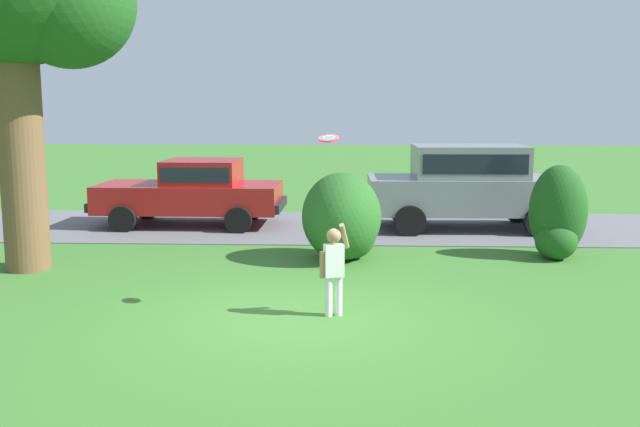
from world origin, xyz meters
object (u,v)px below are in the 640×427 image
at_px(parked_sedan, 194,190).
at_px(parked_suv, 468,183).
at_px(child_thrower, 334,264).
at_px(frisbee, 329,138).

bearing_deg(parked_sedan, parked_suv, -1.70).
relative_size(parked_sedan, parked_suv, 0.93).
xyz_separation_m(child_thrower, frisbee, (-0.08, 0.21, 1.68)).
bearing_deg(frisbee, parked_suv, 65.88).
relative_size(child_thrower, frisbee, 4.51).
distance_m(parked_suv, frisbee, 7.41).
distance_m(parked_sedan, parked_suv, 6.35).
xyz_separation_m(parked_sedan, parked_suv, (6.34, -0.19, 0.23)).
bearing_deg(parked_sedan, child_thrower, -63.98).
height_order(child_thrower, frisbee, frisbee).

